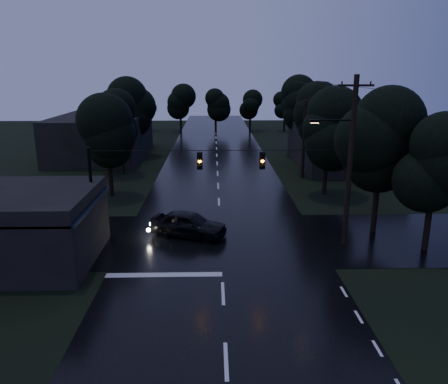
{
  "coord_description": "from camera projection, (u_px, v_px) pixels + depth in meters",
  "views": [
    {
      "loc": [
        -0.41,
        -13.58,
        10.17
      ],
      "look_at": [
        0.24,
        12.74,
        2.85
      ],
      "focal_mm": 35.0,
      "sensor_mm": 36.0,
      "label": 1
    }
  ],
  "objects": [
    {
      "name": "span_signals",
      "position": [
        230.0,
        160.0,
        25.01
      ],
      "size": [
        15.0,
        0.37,
        1.12
      ],
      "color": "black",
      "rests_on": "ground"
    },
    {
      "name": "cross_street",
      "position": [
        221.0,
        239.0,
        27.38
      ],
      "size": [
        60.0,
        9.0,
        0.02
      ],
      "primitive_type": "cube",
      "color": "black",
      "rests_on": "ground"
    },
    {
      "name": "tree_left_b",
      "position": [
        120.0,
        119.0,
        42.98
      ],
      "size": [
        4.2,
        4.2,
        8.85
      ],
      "color": "black",
      "rests_on": "ground"
    },
    {
      "name": "tree_right_b",
      "position": [
        314.0,
        114.0,
        43.33
      ],
      "size": [
        4.48,
        4.48,
        9.44
      ],
      "color": "black",
      "rests_on": "ground"
    },
    {
      "name": "utility_pole_main",
      "position": [
        349.0,
        159.0,
        25.18
      ],
      "size": [
        3.5,
        0.3,
        10.0
      ],
      "color": "black",
      "rests_on": "ground"
    },
    {
      "name": "tree_corner_near",
      "position": [
        382.0,
        141.0,
        26.97
      ],
      "size": [
        4.48,
        4.48,
        9.44
      ],
      "color": "black",
      "rests_on": "ground"
    },
    {
      "name": "building_far_left",
      "position": [
        102.0,
        136.0,
        53.35
      ],
      "size": [
        10.0,
        16.0,
        5.0
      ],
      "primitive_type": "cube",
      "color": "black",
      "rests_on": "ground"
    },
    {
      "name": "tree_corner_far",
      "position": [
        436.0,
        162.0,
        24.33
      ],
      "size": [
        3.92,
        3.92,
        8.26
      ],
      "color": "black",
      "rests_on": "ground"
    },
    {
      "name": "tree_left_a",
      "position": [
        108.0,
        134.0,
        35.39
      ],
      "size": [
        3.92,
        3.92,
        8.26
      ],
      "color": "black",
      "rests_on": "ground"
    },
    {
      "name": "tree_left_c",
      "position": [
        132.0,
        107.0,
        52.5
      ],
      "size": [
        4.48,
        4.48,
        9.44
      ],
      "color": "black",
      "rests_on": "ground"
    },
    {
      "name": "ground",
      "position": [
        226.0,
        362.0,
        15.82
      ],
      "size": [
        160.0,
        160.0,
        0.0
      ],
      "primitive_type": "plane",
      "color": "black",
      "rests_on": "ground"
    },
    {
      "name": "building_far_right",
      "position": [
        343.0,
        145.0,
        48.31
      ],
      "size": [
        10.0,
        14.0,
        4.4
      ],
      "primitive_type": "cube",
      "color": "black",
      "rests_on": "ground"
    },
    {
      "name": "car",
      "position": [
        189.0,
        224.0,
        27.6
      ],
      "size": [
        5.21,
        3.43,
        1.65
      ],
      "primitive_type": "imported",
      "rotation": [
        0.0,
        0.0,
        1.24
      ],
      "color": "black",
      "rests_on": "ground"
    },
    {
      "name": "anchor_pole_left",
      "position": [
        92.0,
        198.0,
        25.43
      ],
      "size": [
        0.18,
        0.18,
        6.0
      ],
      "primitive_type": "cylinder",
      "color": "black",
      "rests_on": "ground"
    },
    {
      "name": "tree_right_a",
      "position": [
        328.0,
        129.0,
        35.71
      ],
      "size": [
        4.2,
        4.2,
        8.85
      ],
      "color": "black",
      "rests_on": "ground"
    },
    {
      "name": "main_road",
      "position": [
        218.0,
        174.0,
        44.71
      ],
      "size": [
        12.0,
        120.0,
        0.02
      ],
      "primitive_type": "cube",
      "color": "black",
      "rests_on": "ground"
    },
    {
      "name": "tree_right_c",
      "position": [
        301.0,
        103.0,
        52.88
      ],
      "size": [
        4.76,
        4.76,
        10.03
      ],
      "color": "black",
      "rests_on": "ground"
    },
    {
      "name": "utility_pole_far",
      "position": [
        304.0,
        139.0,
        41.94
      ],
      "size": [
        2.0,
        0.3,
        7.5
      ],
      "color": "black",
      "rests_on": "ground"
    }
  ]
}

